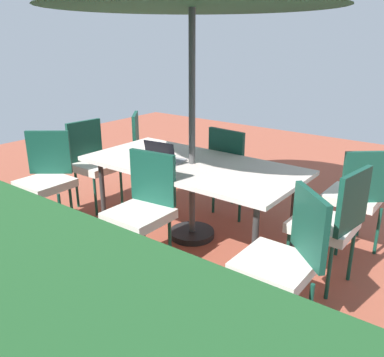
# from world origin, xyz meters

# --- Properties ---
(ground_plane) EXTENTS (10.00, 10.00, 0.02)m
(ground_plane) POSITION_xyz_m (0.00, 0.00, -0.01)
(ground_plane) COLOR #9E4C38
(dining_table) EXTENTS (2.07, 1.01, 0.76)m
(dining_table) POSITION_xyz_m (0.00, 0.00, 0.71)
(dining_table) COLOR silver
(dining_table) RESTS_ON ground_plane
(chair_west) EXTENTS (0.49, 0.48, 0.98)m
(chair_west) POSITION_xyz_m (-1.33, -0.00, 0.55)
(chair_west) COLOR silver
(chair_west) RESTS_ON ground_plane
(chair_northeast) EXTENTS (0.58, 0.58, 0.98)m
(chair_northeast) POSITION_xyz_m (1.31, 0.70, 0.55)
(chair_northeast) COLOR silver
(chair_northeast) RESTS_ON ground_plane
(chair_southwest) EXTENTS (0.58, 0.59, 0.98)m
(chair_southwest) POSITION_xyz_m (-1.32, -0.71, 0.55)
(chair_southwest) COLOR silver
(chair_southwest) RESTS_ON ground_plane
(chair_south) EXTENTS (0.47, 0.48, 0.98)m
(chair_south) POSITION_xyz_m (-0.03, -0.71, 0.55)
(chair_south) COLOR silver
(chair_south) RESTS_ON ground_plane
(chair_northwest) EXTENTS (0.59, 0.59, 0.98)m
(chair_northwest) POSITION_xyz_m (-1.29, 0.71, 0.55)
(chair_northwest) COLOR silver
(chair_northwest) RESTS_ON ground_plane
(chair_north) EXTENTS (0.47, 0.48, 0.98)m
(chair_north) POSITION_xyz_m (0.00, 0.67, 0.55)
(chair_north) COLOR silver
(chair_north) RESTS_ON ground_plane
(chair_east) EXTENTS (0.48, 0.47, 0.98)m
(chair_east) POSITION_xyz_m (1.37, 0.04, 0.55)
(chair_east) COLOR silver
(chair_east) RESTS_ON ground_plane
(chair_southeast) EXTENTS (0.58, 0.58, 0.98)m
(chair_southeast) POSITION_xyz_m (1.26, -0.74, 0.55)
(chair_southeast) COLOR silver
(chair_southeast) RESTS_ON ground_plane
(laptop) EXTENTS (0.35, 0.28, 0.21)m
(laptop) POSITION_xyz_m (0.23, 0.13, 0.81)
(laptop) COLOR gray
(laptop) RESTS_ON dining_table
(cup) EXTENTS (0.08, 0.08, 0.08)m
(cup) POSITION_xyz_m (0.56, -0.14, 0.80)
(cup) COLOR #334C99
(cup) RESTS_ON dining_table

